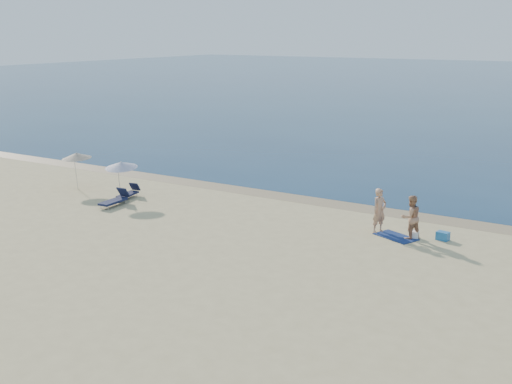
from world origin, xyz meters
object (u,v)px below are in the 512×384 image
(person_left, at_px, (379,211))
(umbrella_near, at_px, (121,165))
(blue_cooler, at_px, (443,236))
(person_right, at_px, (411,217))

(person_left, bearing_deg, umbrella_near, 123.26)
(person_left, distance_m, umbrella_near, 12.90)
(blue_cooler, xyz_separation_m, umbrella_near, (-15.35, -2.00, 1.61))
(person_left, height_order, umbrella_near, umbrella_near)
(person_right, height_order, umbrella_near, umbrella_near)
(person_left, relative_size, person_right, 1.04)
(person_left, xyz_separation_m, blue_cooler, (2.58, 0.39, -0.77))
(person_right, relative_size, blue_cooler, 3.73)
(person_left, distance_m, person_right, 1.38)
(person_right, height_order, blue_cooler, person_right)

